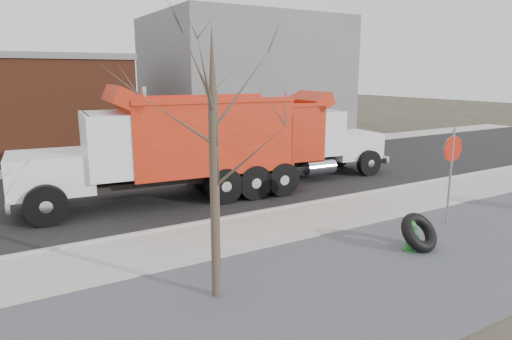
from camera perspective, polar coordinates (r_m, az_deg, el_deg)
ground at (r=12.89m, az=2.87°, el=-7.52°), size 120.00×120.00×0.00m
gravel_verge at (r=10.38m, az=13.92°, el=-12.81°), size 60.00×5.00×0.03m
sidewalk at (r=13.08m, az=2.26°, el=-7.09°), size 60.00×2.50×0.06m
curb at (r=14.12m, az=-0.63°, el=-5.51°), size 60.00×0.15×0.11m
road at (r=18.25m, az=-8.17°, el=-1.72°), size 60.00×9.40×0.02m
far_sidewalk at (r=23.50m, az=-13.57°, el=1.20°), size 60.00×2.00×0.06m
building_grey at (r=32.21m, az=-1.57°, el=11.49°), size 12.00×10.00×8.00m
bare_tree at (r=8.36m, az=-5.34°, el=4.99°), size 3.20×3.20×5.20m
fire_hydrant at (r=11.97m, az=18.81°, el=-7.94°), size 0.45×0.43×0.78m
truck_tire at (r=12.05m, az=19.71°, el=-7.36°), size 1.10×0.94×0.99m
stop_sign at (r=13.92m, az=23.28°, el=1.23°), size 0.78×0.06×2.86m
dump_truck_red_a at (r=18.51m, az=3.07°, el=4.19°), size 8.77×3.01×3.52m
dump_truck_red_b at (r=15.66m, az=-10.54°, el=3.26°), size 9.40×3.47×3.89m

